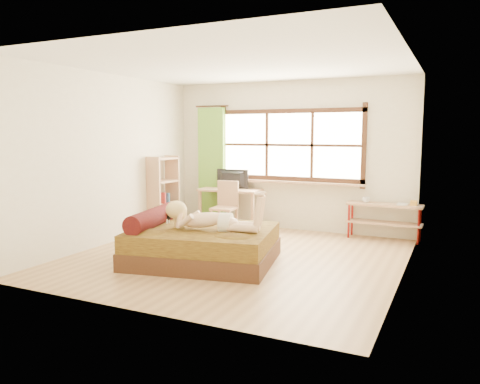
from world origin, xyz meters
The scene contains 18 objects.
floor centered at (0.00, 0.00, 0.00)m, with size 4.50×4.50×0.00m, color #9E754C.
ceiling centered at (0.00, 0.00, 2.70)m, with size 4.50×4.50×0.00m, color white.
wall_back centered at (0.00, 2.25, 1.35)m, with size 4.50×4.50×0.00m, color silver.
wall_front centered at (0.00, -2.25, 1.35)m, with size 4.50×4.50×0.00m, color silver.
wall_left centered at (-2.25, 0.00, 1.35)m, with size 4.50×4.50×0.00m, color silver.
wall_right centered at (2.25, 0.00, 1.35)m, with size 4.50×4.50×0.00m, color silver.
window centered at (0.00, 2.22, 1.51)m, with size 2.80×0.16×1.46m.
curtain centered at (-1.55, 2.13, 1.15)m, with size 0.55×0.10×2.20m, color #5A8724.
bed centered at (-0.35, -0.42, 0.26)m, with size 2.15×1.85×0.72m.
woman centered at (-0.15, -0.46, 0.76)m, with size 1.33×0.38×0.57m, color beige, non-canonical shape.
kitten centered at (-1.02, -0.31, 0.59)m, with size 0.28×0.11×0.23m, color black, non-canonical shape.
desk centered at (-1.06, 1.95, 0.63)m, with size 1.19×0.60×0.72m.
monitor centered at (-1.06, 2.00, 0.90)m, with size 0.63×0.08×0.36m, color black.
chair centered at (-0.97, 1.58, 0.50)m, with size 0.43×0.43×0.91m.
pipe_shelf centered at (1.75, 2.07, 0.45)m, with size 1.22×0.33×0.69m.
cup centered at (1.43, 2.07, 0.65)m, with size 0.12×0.12×0.10m, color gray.
book centered at (1.93, 2.07, 0.62)m, with size 0.17×0.23×0.02m, color gray.
bookshelf centered at (-2.08, 1.23, 0.68)m, with size 0.38×0.61×1.34m.
Camera 1 is at (2.82, -5.87, 1.77)m, focal length 35.00 mm.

